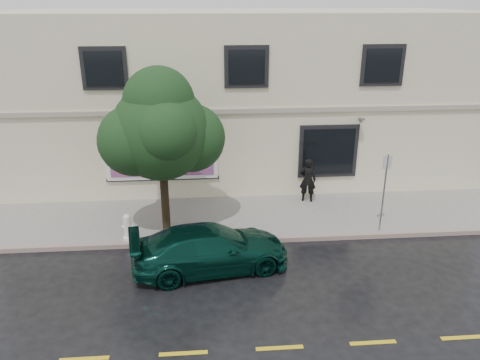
{
  "coord_description": "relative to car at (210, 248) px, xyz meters",
  "views": [
    {
      "loc": [
        -1.6,
        -11.99,
        7.51
      ],
      "look_at": [
        -0.46,
        2.2,
        1.94
      ],
      "focal_mm": 35.0,
      "sensor_mm": 36.0,
      "label": 1
    }
  ],
  "objects": [
    {
      "name": "car",
      "position": [
        0.0,
        0.0,
        0.0
      ],
      "size": [
        4.84,
        2.74,
        1.33
      ],
      "primitive_type": "imported",
      "rotation": [
        0.0,
        0.0,
        1.73
      ],
      "color": "#072F27",
      "rests_on": "ground"
    },
    {
      "name": "road_marking",
      "position": [
        1.5,
        -3.54,
        -0.66
      ],
      "size": [
        19.0,
        0.12,
        0.01
      ],
      "primitive_type": "cube",
      "color": "gold",
      "rests_on": "ground"
    },
    {
      "name": "street_tree",
      "position": [
        -1.43,
        2.16,
        2.95
      ],
      "size": [
        3.05,
        3.05,
        5.0
      ],
      "color": "#2D2214",
      "rests_on": "sidewalk"
    },
    {
      "name": "fire_hydrant",
      "position": [
        -2.64,
        1.76,
        -0.08
      ],
      "size": [
        0.37,
        0.34,
        0.89
      ],
      "rotation": [
        0.0,
        0.0,
        -0.11
      ],
      "color": "white",
      "rests_on": "sidewalk"
    },
    {
      "name": "umbrella",
      "position": [
        3.81,
        4.33,
        1.58
      ],
      "size": [
        1.02,
        1.02,
        0.72
      ],
      "primitive_type": "imported",
      "rotation": [
        0.0,
        0.0,
        0.04
      ],
      "color": "black",
      "rests_on": "pedestrian"
    },
    {
      "name": "curb",
      "position": [
        1.5,
        1.46,
        -0.59
      ],
      "size": [
        20.0,
        0.18,
        0.16
      ],
      "primitive_type": "cube",
      "color": "gray",
      "rests_on": "ground"
    },
    {
      "name": "ground",
      "position": [
        1.5,
        -0.04,
        -0.67
      ],
      "size": [
        90.0,
        90.0,
        0.0
      ],
      "primitive_type": "plane",
      "color": "black",
      "rests_on": "ground"
    },
    {
      "name": "sign_pole",
      "position": [
        5.73,
        1.66,
        1.1
      ],
      "size": [
        0.33,
        0.1,
        2.71
      ],
      "rotation": [
        0.0,
        0.0,
        0.23
      ],
      "color": "#9CA0A4",
      "rests_on": "sidewalk"
    },
    {
      "name": "billboard",
      "position": [
        -1.7,
        4.88,
        1.39
      ],
      "size": [
        4.3,
        0.16,
        2.2
      ],
      "color": "white",
      "rests_on": "ground"
    },
    {
      "name": "pedestrian",
      "position": [
        3.81,
        4.33,
        0.35
      ],
      "size": [
        0.71,
        0.56,
        1.73
      ],
      "primitive_type": "imported",
      "rotation": [
        0.0,
        0.0,
        2.89
      ],
      "color": "black",
      "rests_on": "sidewalk"
    },
    {
      "name": "building",
      "position": [
        1.5,
        8.96,
        2.83
      ],
      "size": [
        20.0,
        8.12,
        7.0
      ],
      "color": "#EDE7BF",
      "rests_on": "ground"
    },
    {
      "name": "sidewalk",
      "position": [
        1.5,
        3.21,
        -0.59
      ],
      "size": [
        20.0,
        3.5,
        0.15
      ],
      "primitive_type": "cube",
      "color": "#9E9B95",
      "rests_on": "ground"
    }
  ]
}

